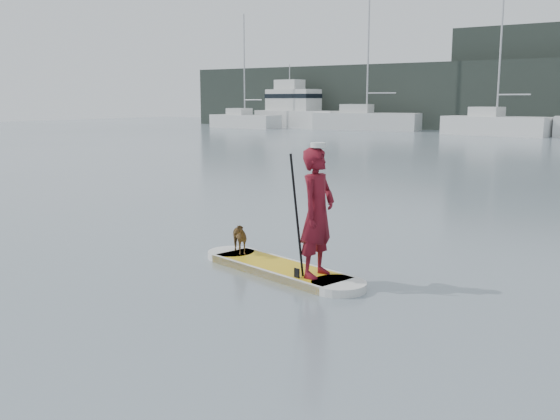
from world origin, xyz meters
The scene contains 11 objects.
ground centered at (0.00, 0.00, 0.00)m, with size 140.00×140.00×0.00m, color slate.
paddleboard centered at (-3.38, 3.18, 0.06)m, with size 3.22×1.42×0.12m.
paddler centered at (-2.59, 2.98, 1.07)m, with size 0.69×0.45×1.89m, color maroon.
white_cap centered at (-2.59, 2.98, 2.05)m, with size 0.22×0.22×0.07m, color silver.
dog centered at (-4.43, 3.45, 0.39)m, with size 0.29×0.64×0.54m, color brown.
paddle centered at (-2.78, 2.72, 0.80)m, with size 0.11×0.30×2.00m.
sailboat_a centered at (-34.51, 44.16, 0.74)m, with size 7.53×3.04×10.64m.
sailboat_b centered at (-22.87, 46.81, 0.97)m, with size 9.69×4.04×13.96m.
sailboat_c centered at (-10.81, 44.38, 0.85)m, with size 8.29×3.77×11.47m.
motor_yacht_b centered at (-30.51, 47.40, 1.71)m, with size 9.52×4.16×6.09m.
shore_building_west centered at (-10.00, 54.00, 4.50)m, with size 14.00×4.00×9.00m, color black.
Camera 1 is at (1.85, -4.75, 2.68)m, focal length 40.00 mm.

